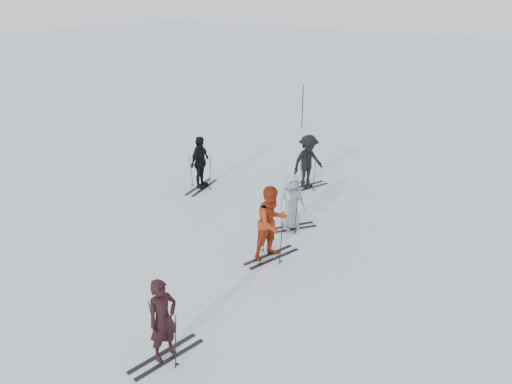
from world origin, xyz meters
TOP-DOWN VIEW (x-y plane):
  - ground at (0.00, 0.00)m, footprint 120.00×120.00m
  - skier_near_dark at (1.78, -4.67)m, footprint 0.51×0.67m
  - skier_red at (1.44, -0.41)m, footprint 0.98×1.12m
  - skier_grey at (1.01, 1.30)m, footprint 0.89×0.94m
  - skier_uphill_left at (-3.11, 2.20)m, footprint 0.62×1.12m
  - skier_uphill_far at (-0.10, 4.28)m, footprint 1.09×1.37m
  - skis_near_dark at (1.78, -4.67)m, footprint 1.73×1.13m
  - skis_red at (1.44, -0.41)m, footprint 1.83×1.32m
  - skis_grey at (1.01, 1.30)m, footprint 1.74×1.59m
  - skis_uphill_left at (-3.11, 2.20)m, footprint 1.83×1.18m
  - skis_uphill_far at (-0.10, 4.28)m, footprint 1.87×1.44m
  - piste_marker at (-3.97, 10.80)m, footprint 0.06×0.06m

SIDE VIEW (x-z plane):
  - ground at x=0.00m, z-range 0.00..0.00m
  - skis_grey at x=1.01m, z-range 0.00..1.14m
  - skis_near_dark at x=1.78m, z-range 0.00..1.16m
  - skis_red at x=1.44m, z-range 0.00..1.20m
  - skis_uphill_far at x=-0.10m, z-range 0.00..1.21m
  - skis_uphill_left at x=-3.11m, z-range 0.00..1.24m
  - skier_grey at x=1.01m, z-range 0.00..1.62m
  - skier_near_dark at x=1.78m, z-range 0.00..1.67m
  - skier_uphill_left at x=-3.11m, z-range 0.00..1.81m
  - skier_uphill_far at x=-0.10m, z-range 0.00..1.85m
  - skier_red at x=1.44m, z-range 0.00..1.94m
  - piste_marker at x=-3.97m, z-range 0.00..2.08m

